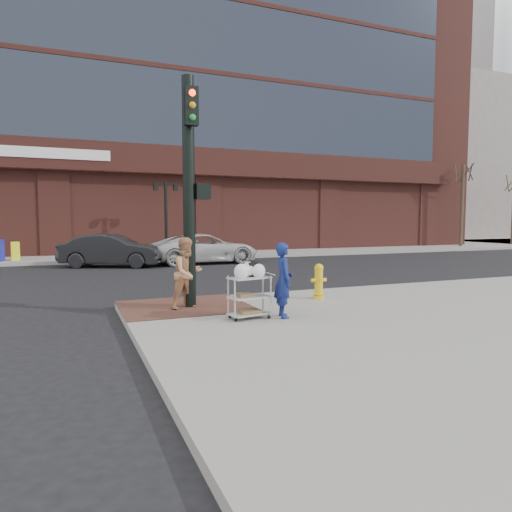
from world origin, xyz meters
name	(u,v)px	position (x,y,z in m)	size (l,w,h in m)	color
ground	(223,319)	(0.00, 0.00, 0.00)	(220.00, 220.00, 0.00)	black
sidewalk_far	(243,241)	(12.50, 32.00, 0.07)	(65.00, 36.00, 0.15)	gray
brick_curb_ramp	(185,306)	(-0.60, 0.90, 0.16)	(2.80, 2.40, 0.01)	#562F28
bank_building	(164,79)	(5.00, 31.00, 14.15)	(42.00, 26.00, 28.00)	brown
filler_block	(424,167)	(40.00, 38.00, 9.00)	(14.00, 20.00, 18.00)	slate
bare_tree_a	(463,163)	(24.00, 16.50, 6.27)	(1.80, 1.80, 7.20)	#382B21
lamp_post	(166,210)	(2.00, 16.00, 2.62)	(1.32, 0.22, 4.00)	black
traffic_signal_pole	(190,185)	(-0.48, 0.77, 2.83)	(0.61, 0.51, 5.00)	black
woman_blue	(283,280)	(0.94, -0.97, 0.89)	(0.54, 0.36, 1.49)	navy
pedestrian_tan	(187,273)	(-0.60, 0.63, 0.93)	(0.75, 0.59, 1.55)	tan
sedan_dark	(112,251)	(-1.20, 11.95, 0.73)	(1.54, 4.42, 1.46)	black
minivan_white	(205,249)	(3.09, 12.08, 0.71)	(2.36, 5.11, 1.42)	silver
utility_cart	(249,293)	(0.27, -0.82, 0.65)	(0.87, 0.59, 1.10)	#A7A8AD
fire_hydrant	(319,281)	(2.68, 0.64, 0.59)	(0.41, 0.28, 0.86)	yellow
newsbox_yellow	(15,251)	(-5.34, 15.43, 0.59)	(0.37, 0.34, 0.89)	#F9F61B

